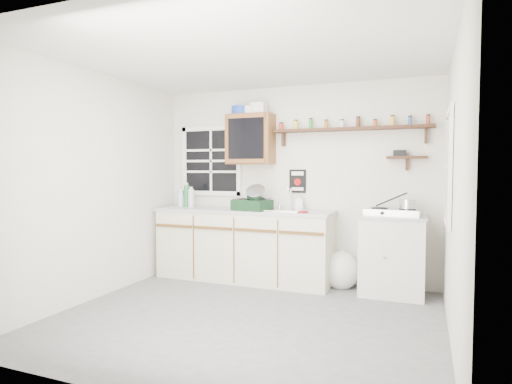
# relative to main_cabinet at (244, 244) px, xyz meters

# --- Properties ---
(room) EXTENTS (3.64, 3.24, 2.54)m
(room) POSITION_rel_main_cabinet_xyz_m (0.58, -1.30, 0.79)
(room) COLOR #525255
(room) RESTS_ON ground
(main_cabinet) EXTENTS (2.31, 0.63, 0.92)m
(main_cabinet) POSITION_rel_main_cabinet_xyz_m (0.00, 0.00, 0.00)
(main_cabinet) COLOR #BEB49D
(main_cabinet) RESTS_ON floor
(right_cabinet) EXTENTS (0.73, 0.57, 0.91)m
(right_cabinet) POSITION_rel_main_cabinet_xyz_m (1.83, 0.03, -0.01)
(right_cabinet) COLOR silver
(right_cabinet) RESTS_ON floor
(sink) EXTENTS (0.52, 0.44, 0.29)m
(sink) POSITION_rel_main_cabinet_xyz_m (0.54, 0.01, 0.47)
(sink) COLOR #BCBCC1
(sink) RESTS_ON main_cabinet
(upper_cabinet) EXTENTS (0.60, 0.32, 0.65)m
(upper_cabinet) POSITION_rel_main_cabinet_xyz_m (0.03, 0.14, 1.36)
(upper_cabinet) COLOR brown
(upper_cabinet) RESTS_ON wall_back
(upper_cabinet_clutter) EXTENTS (0.47, 0.24, 0.14)m
(upper_cabinet_clutter) POSITION_rel_main_cabinet_xyz_m (-0.00, 0.14, 1.75)
(upper_cabinet_clutter) COLOR #18399E
(upper_cabinet_clutter) RESTS_ON upper_cabinet
(spice_shelf) EXTENTS (1.91, 0.18, 0.34)m
(spice_shelf) POSITION_rel_main_cabinet_xyz_m (1.31, 0.21, 1.47)
(spice_shelf) COLOR black
(spice_shelf) RESTS_ON wall_back
(secondary_shelf) EXTENTS (0.45, 0.16, 0.24)m
(secondary_shelf) POSITION_rel_main_cabinet_xyz_m (1.94, 0.22, 1.12)
(secondary_shelf) COLOR black
(secondary_shelf) RESTS_ON wall_back
(warning_sign) EXTENTS (0.22, 0.02, 0.30)m
(warning_sign) POSITION_rel_main_cabinet_xyz_m (0.63, 0.29, 0.82)
(warning_sign) COLOR black
(warning_sign) RESTS_ON wall_back
(window_back) EXTENTS (0.93, 0.03, 0.98)m
(window_back) POSITION_rel_main_cabinet_xyz_m (-0.62, 0.29, 1.09)
(window_back) COLOR black
(window_back) RESTS_ON wall_back
(window_right) EXTENTS (0.03, 0.78, 1.08)m
(window_right) POSITION_rel_main_cabinet_xyz_m (2.37, -0.75, 0.99)
(window_right) COLOR black
(window_right) RESTS_ON wall_back
(water_bottles) EXTENTS (0.25, 0.11, 0.33)m
(water_bottles) POSITION_rel_main_cabinet_xyz_m (-0.85, 0.01, 0.59)
(water_bottles) COLOR #B0C4CE
(water_bottles) RESTS_ON main_cabinet
(dish_rack) EXTENTS (0.49, 0.41, 0.33)m
(dish_rack) POSITION_rel_main_cabinet_xyz_m (0.17, -0.09, 0.56)
(dish_rack) COLOR black
(dish_rack) RESTS_ON main_cabinet
(soap_bottle) EXTENTS (0.11, 0.11, 0.21)m
(soap_bottle) POSITION_rel_main_cabinet_xyz_m (0.68, 0.19, 0.56)
(soap_bottle) COLOR white
(soap_bottle) RESTS_ON main_cabinet
(rag) EXTENTS (0.16, 0.15, 0.02)m
(rag) POSITION_rel_main_cabinet_xyz_m (0.82, -0.18, 0.47)
(rag) COLOR maroon
(rag) RESTS_ON main_cabinet
(hotplate) EXTENTS (0.64, 0.40, 0.09)m
(hotplate) POSITION_rel_main_cabinet_xyz_m (1.84, 0.01, 0.49)
(hotplate) COLOR #BCBCC1
(hotplate) RESTS_ON right_cabinet
(saucepan) EXTENTS (0.45, 0.19, 0.19)m
(saucepan) POSITION_rel_main_cabinet_xyz_m (1.98, 0.01, 0.58)
(saucepan) COLOR #BCBCC1
(saucepan) RESTS_ON hotplate
(trash_bag) EXTENTS (0.43, 0.39, 0.50)m
(trash_bag) POSITION_rel_main_cabinet_xyz_m (1.24, 0.10, -0.25)
(trash_bag) COLOR silver
(trash_bag) RESTS_ON floor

